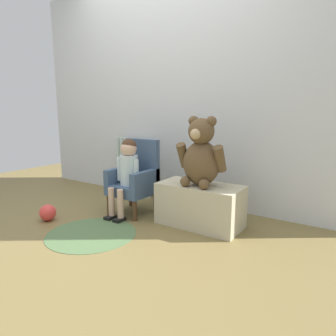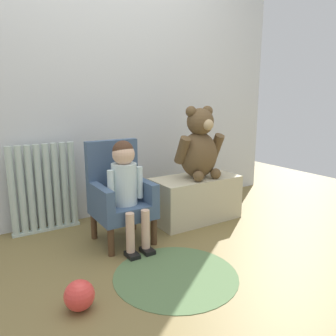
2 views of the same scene
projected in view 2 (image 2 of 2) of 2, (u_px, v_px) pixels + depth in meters
ground_plane at (168, 274)px, 1.89m from camera, size 6.00×6.00×0.00m
back_wall at (90, 72)px, 2.60m from camera, size 3.80×0.05×2.40m
radiator at (44, 189)px, 2.45m from camera, size 0.50×0.05×0.67m
child_armchair at (119, 194)px, 2.30m from camera, size 0.38×0.38×0.71m
child_figure at (126, 179)px, 2.18m from camera, size 0.25×0.35×0.72m
low_bench at (195, 198)px, 2.71m from camera, size 0.72×0.36×0.36m
large_teddy_bear at (199, 147)px, 2.61m from camera, size 0.42×0.29×0.57m
floor_rug at (176, 275)px, 1.88m from camera, size 0.72×0.72×0.01m
toy_ball at (79, 295)px, 1.57m from camera, size 0.15×0.15×0.15m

